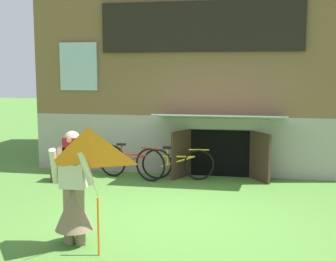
% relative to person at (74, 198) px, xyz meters
% --- Properties ---
extents(ground_plane, '(60.00, 60.00, 0.00)m').
position_rel_person_xyz_m(ground_plane, '(1.19, 1.41, -0.66)').
color(ground_plane, '#4C7F33').
extents(log_house, '(7.85, 5.89, 5.06)m').
position_rel_person_xyz_m(log_house, '(1.19, 6.79, 1.87)').
color(log_house, '#9E998E').
rests_on(log_house, ground_plane).
extents(person, '(0.61, 0.52, 1.56)m').
position_rel_person_xyz_m(person, '(0.00, 0.00, 0.00)').
color(person, '#7F6B51').
rests_on(person, ground_plane).
extents(kite, '(0.94, 0.85, 1.61)m').
position_rel_person_xyz_m(kite, '(0.40, -0.49, 0.63)').
color(kite, orange).
rests_on(kite, ground_plane).
extents(bicycle_yellow, '(1.58, 0.20, 0.72)m').
position_rel_person_xyz_m(bicycle_yellow, '(0.78, 3.91, -0.30)').
color(bicycle_yellow, black).
rests_on(bicycle_yellow, ground_plane).
extents(bicycle_red, '(1.65, 0.53, 0.78)m').
position_rel_person_xyz_m(bicycle_red, '(-0.25, 3.78, -0.28)').
color(bicycle_red, black).
rests_on(bicycle_red, ground_plane).
extents(wooden_crate, '(0.50, 0.42, 0.51)m').
position_rel_person_xyz_m(wooden_crate, '(-1.59, 3.34, -0.40)').
color(wooden_crate, '#4C331E').
rests_on(wooden_crate, ground_plane).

